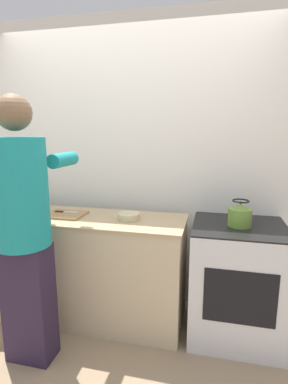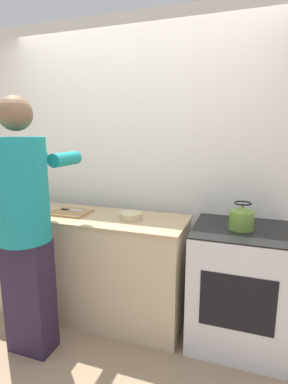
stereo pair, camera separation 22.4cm
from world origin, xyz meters
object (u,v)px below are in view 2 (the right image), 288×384
cutting_board (70,212)px  canister_jar (30,197)px  kettle (242,218)px  person (25,221)px  bowl_prep (130,216)px  knife (71,210)px  oven (238,285)px

cutting_board → canister_jar: 0.54m
kettle → person: bearing=-157.9°
person → kettle: person is taller
cutting_board → bowl_prep: size_ratio=1.83×
cutting_board → knife: (-0.01, 0.04, 0.01)m
person → cutting_board: bearing=88.7°
knife → bowl_prep: (0.57, -0.03, 0.01)m
oven → kettle: 0.54m
bowl_prep → canister_jar: size_ratio=1.14×
cutting_board → canister_jar: size_ratio=2.08×
canister_jar → person: bearing=-52.6°
oven → person: size_ratio=0.50×
kettle → bowl_prep: 0.86m
bowl_prep → canister_jar: 1.08m
cutting_board → canister_jar: canister_jar is taller
knife → kettle: bearing=-1.6°
knife → canister_jar: 0.52m
bowl_prep → cutting_board: bearing=-178.8°
kettle → bowl_prep: kettle is taller
oven → kettle: kettle is taller
person → bowl_prep: 0.79m
cutting_board → kettle: 1.41m
cutting_board → bowl_prep: (0.56, 0.01, 0.02)m
kettle → canister_jar: (-1.93, 0.09, -0.01)m
knife → canister_jar: canister_jar is taller
cutting_board → bowl_prep: 0.56m
oven → knife: 1.50m
oven → cutting_board: size_ratio=2.77×
person → cutting_board: size_ratio=5.59×
cutting_board → bowl_prep: bearing=1.2°
person → knife: size_ratio=8.85×
bowl_prep → oven: bearing=2.7°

